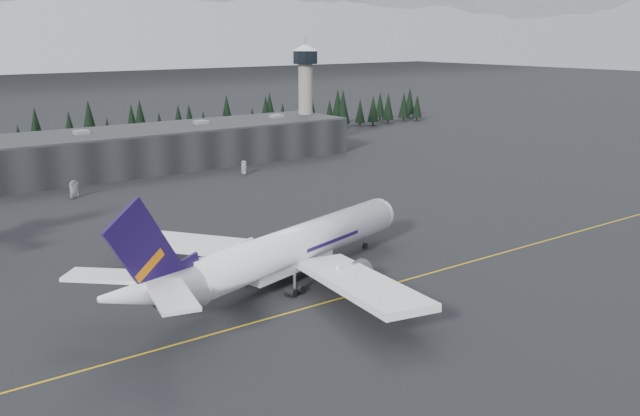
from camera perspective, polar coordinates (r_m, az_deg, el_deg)
ground at (r=126.05m, az=5.52°, el=-5.72°), size 1400.00×1400.00×0.00m
taxiline at (r=124.67m, az=6.15°, el=-5.95°), size 400.00×0.40×0.02m
terminal at (r=229.70m, az=-16.06°, el=4.35°), size 160.00×30.00×12.60m
control_tower at (r=266.23m, az=-1.17°, el=9.83°), size 10.00×10.00×37.70m
treeline at (r=264.07m, az=-19.03°, el=5.58°), size 360.00×20.00×15.00m
jet_main at (r=120.65m, az=-3.46°, el=-3.62°), size 69.65×63.16×20.94m
gse_vehicle_a at (r=197.26m, az=-19.08°, el=0.96°), size 3.39×5.08×1.29m
gse_vehicle_b at (r=218.62m, az=-6.05°, el=2.88°), size 4.60×3.48×1.46m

